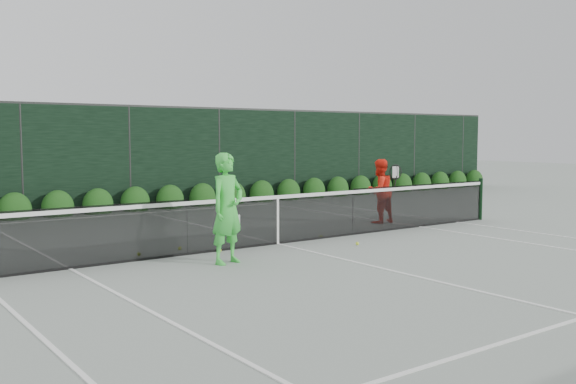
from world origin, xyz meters
TOP-DOWN VIEW (x-y plane):
  - ground at (0.00, 0.00)m, footprint 80.00×80.00m
  - tennis_net at (-0.02, 0.00)m, footprint 12.90×0.10m
  - player_woman at (-1.79, -1.07)m, footprint 0.78×0.62m
  - player_man at (3.84, 1.07)m, footprint 0.88×0.62m
  - court_lines at (0.00, 0.00)m, footprint 11.03×23.83m
  - windscreen_fence at (0.00, -2.71)m, footprint 32.00×21.07m
  - hedge_row at (-0.00, 7.15)m, footprint 31.66×0.65m
  - tennis_balls at (-0.73, -0.01)m, footprint 4.01×1.65m

SIDE VIEW (x-z plane):
  - ground at x=0.00m, z-range 0.00..0.00m
  - court_lines at x=0.00m, z-range 0.00..0.01m
  - tennis_balls at x=-0.73m, z-range 0.00..0.07m
  - hedge_row at x=0.00m, z-range -0.23..0.70m
  - tennis_net at x=-0.02m, z-range 0.00..1.07m
  - player_man at x=3.84m, z-range 0.00..1.59m
  - player_woman at x=-1.79m, z-range 0.00..1.87m
  - windscreen_fence at x=0.00m, z-range -0.02..3.04m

